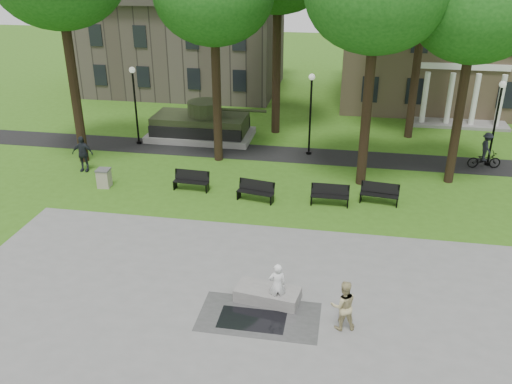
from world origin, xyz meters
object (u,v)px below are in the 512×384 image
cyclist (485,154)px  concrete_block (268,294)px  trash_bin (104,178)px  skateboarder (277,285)px  friend_watching (343,305)px  park_bench_0 (191,180)px

cyclist → concrete_block: bearing=136.7°
cyclist → trash_bin: (-19.48, -6.02, -0.34)m
cyclist → skateboarder: bearing=138.0°
skateboarder → concrete_block: bearing=-45.3°
skateboarder → cyclist: bearing=-138.7°
concrete_block → skateboarder: (0.35, -0.21, 0.58)m
cyclist → trash_bin: cyclist is taller
concrete_block → friend_watching: friend_watching is taller
friend_watching → park_bench_0: 12.35m
park_bench_0 → trash_bin: size_ratio=1.90×
skateboarder → trash_bin: size_ratio=1.68×
cyclist → park_bench_0: bearing=101.9°
friend_watching → concrete_block: bearing=-36.4°
skateboarder → cyclist: size_ratio=0.80×
skateboarder → friend_watching: bearing=143.9°
park_bench_0 → trash_bin: park_bench_0 is taller
cyclist → park_bench_0: 16.03m
skateboarder → park_bench_0: 10.36m
concrete_block → friend_watching: 2.86m
friend_watching → cyclist: 16.83m
concrete_block → trash_bin: bearing=139.9°
concrete_block → cyclist: cyclist is taller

